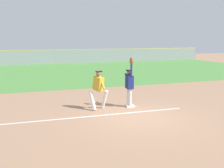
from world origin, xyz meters
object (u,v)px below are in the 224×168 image
Objects in this scene: runner at (99,87)px; parked_car_green at (33,57)px; baseball at (130,68)px; parked_car_white at (69,56)px; parked_car_silver at (102,56)px; fielder at (130,83)px; first_base at (130,106)px.

parked_car_green is (-1.23, 26.35, -0.32)m from runner.
parked_car_green is (-2.80, 26.18, -1.10)m from baseball.
parked_car_silver is at bearing -9.08° from parked_car_white.
runner is at bearing 0.15° from fielder.
baseball reaches higher than first_base.
fielder reaches higher than parked_car_green.
parked_car_silver reaches higher than first_base.
fielder is 27.16m from parked_car_white.
parked_car_silver is at bearing 75.52° from baseball.
parked_car_white is (3.66, 27.02, -0.32)m from runner.
runner is (-1.45, 0.05, -0.12)m from fielder.
runner reaches higher than parked_car_white.
fielder is 1.45m from runner.
runner is at bearing -173.65° from baseball.
first_base is 0.09× the size of parked_car_white.
runner is 26.38m from parked_car_green.
parked_car_white is at bearing 11.54° from parked_car_green.
parked_car_white is at bearing 172.73° from parked_car_silver.
parked_car_silver is at bearing 2.41° from parked_car_green.
parked_car_green is (-2.71, 26.37, 0.63)m from first_base.
baseball reaches higher than parked_car_silver.
parked_car_white is (2.09, 26.84, -1.10)m from baseball.
runner is 27.26m from parked_car_white.
parked_car_green is at bearing 69.50° from runner.
first_base is 1.75m from baseball.
runner is at bearing -103.80° from parked_car_silver.
baseball is 0.02× the size of parked_car_silver.
parked_car_white is at bearing 85.38° from first_base.
parked_car_white is 0.99× the size of parked_car_silver.
first_base is 5.14× the size of baseball.
fielder reaches higher than runner.
fielder reaches higher than first_base.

